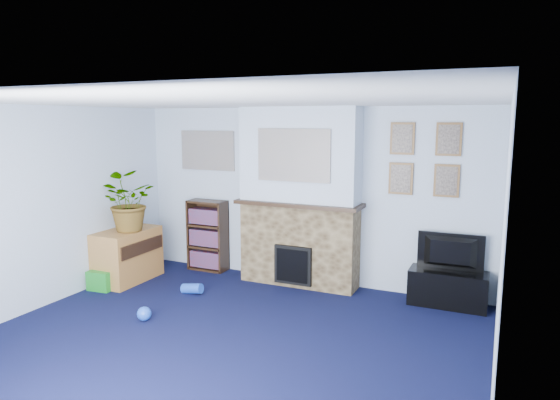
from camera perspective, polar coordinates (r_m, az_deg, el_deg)
The scene contains 26 objects.
floor at distance 5.26m, azimuth -6.60°, elevation -15.98°, with size 5.00×4.50×0.01m, color black.
ceiling at distance 4.77m, azimuth -7.14°, elevation 11.13°, with size 5.00×4.50×0.01m, color white.
wall_back at distance 6.87m, azimuth 2.88°, elevation 0.52°, with size 5.00×0.04×2.40m, color silver.
wall_front at distance 3.24m, azimuth -28.21°, elevation -10.48°, with size 5.00×0.04×2.40m, color silver.
wall_left at distance 6.51m, azimuth -26.05°, elevation -0.88°, with size 0.04×4.50×2.40m, color silver.
wall_right at distance 4.20m, azimuth 23.95°, elevation -5.84°, with size 0.04×4.50×2.40m, color silver.
chimney_breast at distance 6.68m, azimuth 2.24°, elevation 0.14°, with size 1.72×0.50×2.40m.
collage_main at distance 6.42m, azimuth 1.56°, elevation 5.13°, with size 1.00×0.03×0.68m, color gray.
collage_left at distance 7.50m, azimuth -8.27°, elevation 5.62°, with size 0.90×0.03×0.58m, color gray.
portrait_tl at distance 6.42m, azimuth 13.82°, elevation 6.84°, with size 0.30×0.03×0.40m, color brown.
portrait_tr at distance 6.34m, azimuth 18.74°, elevation 6.60°, with size 0.30×0.03×0.40m, color brown.
portrait_bl at distance 6.45m, azimuth 13.65°, elevation 2.40°, with size 0.30×0.03×0.40m, color brown.
portrait_br at distance 6.38m, azimuth 18.51°, elevation 2.11°, with size 0.30×0.03×0.40m, color brown.
tv_stand at distance 6.45m, azimuth 18.63°, elevation -9.47°, with size 0.91×0.38×0.43m, color black.
television at distance 6.34m, azimuth 18.85°, elevation -5.72°, with size 0.78×0.10×0.45m, color black.
bookshelf at distance 7.55m, azimuth -8.23°, elevation -4.18°, with size 0.58×0.28×1.05m.
sideboard at distance 7.32m, azimuth -17.02°, elevation -6.14°, with size 0.52×0.93×0.72m, color #AA7236.
potted_plant at distance 7.09m, azimuth -17.27°, elevation -0.24°, with size 0.72×0.63×0.80m, color #26661E.
mantel_clock at distance 6.65m, azimuth 1.84°, elevation 0.41°, with size 0.11×0.07×0.15m, color gold.
mantel_candle at distance 6.56m, azimuth 3.88°, elevation 0.36°, with size 0.05×0.05×0.16m, color #B2BFC6.
mantel_teddy at distance 6.84m, azimuth -1.75°, elevation 0.61°, with size 0.12×0.12×0.12m, color gray.
mantel_can at distance 6.40m, azimuth 8.32°, elevation -0.12°, with size 0.05×0.05×0.11m, color purple.
green_crate at distance 7.11m, azimuth -19.65°, elevation -8.49°, with size 0.32×0.26×0.26m, color #198C26.
toy_ball at distance 5.93m, azimuth -15.27°, elevation -12.34°, with size 0.16×0.16×0.16m, color blue.
toy_block at distance 7.27m, azimuth -18.15°, elevation -8.28°, with size 0.20×0.20×0.24m, color purple.
toy_tube at distance 6.65m, azimuth -10.01°, elevation -9.94°, with size 0.13×0.13×0.28m, color blue.
Camera 1 is at (2.48, -4.07, 2.23)m, focal length 32.00 mm.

